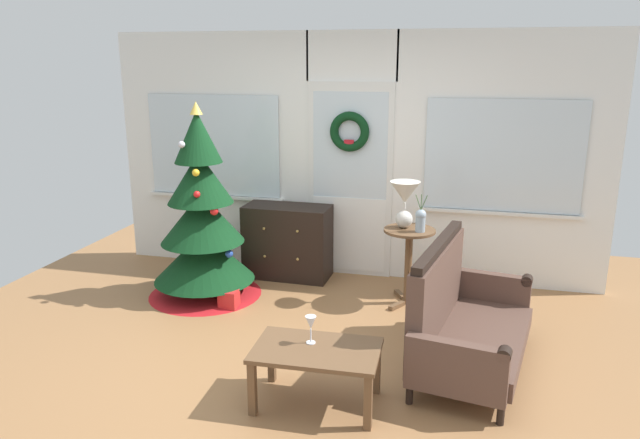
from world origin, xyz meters
TOP-DOWN VIEW (x-y plane):
  - ground_plane at (0.00, 0.00)m, footprint 6.76×6.76m
  - back_wall_with_door at (0.00, 2.08)m, footprint 5.20×0.19m
  - christmas_tree at (-1.27, 1.10)m, footprint 1.11×1.11m
  - dresser_cabinet at (-0.62, 1.79)m, footprint 0.91×0.46m
  - settee_sofa at (1.21, 0.27)m, footprint 0.94×1.58m
  - side_table at (0.71, 1.36)m, footprint 0.50×0.48m
  - table_lamp at (0.65, 1.40)m, footprint 0.28×0.28m
  - flower_vase at (0.81, 1.30)m, footprint 0.11×0.10m
  - coffee_table at (0.29, -0.52)m, footprint 0.86×0.55m
  - wine_glass at (0.24, -0.45)m, footprint 0.08×0.08m
  - gift_box at (-0.91, 0.85)m, footprint 0.17×0.15m

SIDE VIEW (x-z plane):
  - ground_plane at x=0.00m, z-range 0.00..0.00m
  - gift_box at x=-0.91m, z-range 0.00..0.17m
  - coffee_table at x=0.29m, z-range 0.14..0.55m
  - settee_sofa at x=1.21m, z-range -0.10..0.86m
  - dresser_cabinet at x=-0.62m, z-range 0.00..0.78m
  - side_table at x=0.71m, z-range 0.15..0.89m
  - wine_glass at x=0.24m, z-range 0.45..0.65m
  - christmas_tree at x=-1.27m, z-range -0.26..1.64m
  - flower_vase at x=0.81m, z-range 0.68..1.03m
  - table_lamp at x=0.65m, z-range 0.80..1.24m
  - back_wall_with_door at x=0.00m, z-range 0.01..2.56m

